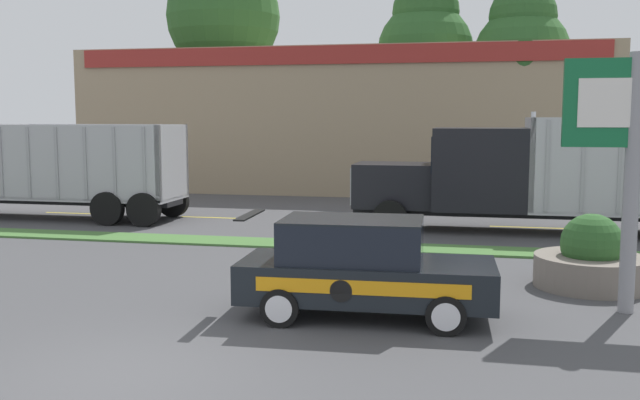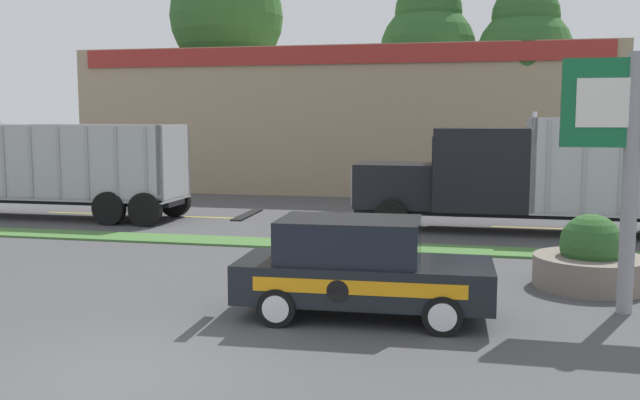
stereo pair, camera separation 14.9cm
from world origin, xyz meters
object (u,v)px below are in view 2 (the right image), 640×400
(dump_truck_lead, at_px, (6,171))
(rally_car, at_px, (359,267))
(store_sign_post, at_px, (633,132))
(stone_planter, at_px, (590,262))
(dump_truck_mid, at_px, (508,178))

(dump_truck_lead, distance_m, rally_car, 17.73)
(store_sign_post, bearing_deg, stone_planter, 99.63)
(dump_truck_mid, distance_m, stone_planter, 7.39)
(dump_truck_mid, bearing_deg, store_sign_post, -79.15)
(dump_truck_lead, height_order, store_sign_post, store_sign_post)
(dump_truck_lead, relative_size, rally_car, 2.49)
(store_sign_post, relative_size, stone_planter, 2.03)
(rally_car, bearing_deg, store_sign_post, 15.47)
(store_sign_post, height_order, stone_planter, store_sign_post)
(dump_truck_lead, bearing_deg, stone_planter, -20.04)
(rally_car, bearing_deg, stone_planter, 36.46)
(dump_truck_mid, height_order, rally_car, dump_truck_mid)
(dump_truck_lead, distance_m, dump_truck_mid, 17.49)
(dump_truck_lead, bearing_deg, dump_truck_mid, 0.87)
(dump_truck_lead, xyz_separation_m, dump_truck_mid, (17.49, 0.27, 0.06))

